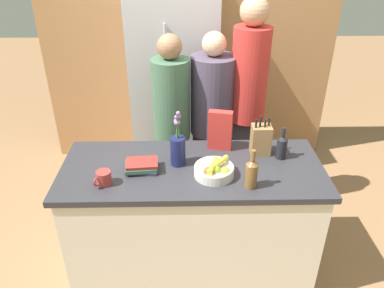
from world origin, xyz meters
TOP-DOWN VIEW (x-y plane):
  - ground_plane at (0.00, 0.00)m, footprint 14.00×14.00m
  - kitchen_island at (0.00, 0.00)m, footprint 1.69×0.70m
  - back_wall_wood at (0.00, 1.70)m, footprint 2.89×0.12m
  - refrigerator at (-0.14, 1.34)m, footprint 0.78×0.62m
  - fruit_bowl at (0.13, -0.10)m, footprint 0.25×0.25m
  - knife_block at (0.46, 0.17)m, footprint 0.13×0.11m
  - flower_vase at (-0.09, 0.04)m, footprint 0.10×0.10m
  - cereal_box at (0.19, 0.24)m, footprint 0.17×0.09m
  - coffee_mug at (-0.53, -0.18)m, footprint 0.10×0.11m
  - book_stack at (-0.32, -0.03)m, footprint 0.22×0.16m
  - bottle_oil at (0.34, -0.22)m, footprint 0.07×0.07m
  - bottle_vinegar at (0.59, 0.10)m, footprint 0.07×0.07m
  - person_at_sink at (-0.15, 0.65)m, footprint 0.29×0.29m
  - person_in_blue at (0.18, 0.74)m, footprint 0.35×0.35m
  - person_in_red_tee at (0.45, 0.72)m, footprint 0.28×0.28m

SIDE VIEW (x-z plane):
  - ground_plane at x=0.00m, z-range 0.00..0.00m
  - kitchen_island at x=0.00m, z-range 0.00..0.89m
  - person_in_blue at x=0.18m, z-range 0.09..1.67m
  - person_at_sink at x=-0.15m, z-range 0.11..1.69m
  - book_stack at x=-0.32m, z-range 0.89..0.95m
  - fruit_bowl at x=0.13m, z-range 0.88..0.99m
  - coffee_mug at x=-0.53m, z-range 0.89..0.98m
  - refrigerator at x=-0.14m, z-range 0.00..1.90m
  - bottle_vinegar at x=0.59m, z-range 0.86..1.09m
  - bottle_oil at x=0.34m, z-range 0.86..1.11m
  - knife_block at x=0.46m, z-range 0.85..1.13m
  - flower_vase at x=-0.09m, z-range 0.81..1.19m
  - cereal_box at x=0.19m, z-range 0.89..1.17m
  - person_in_red_tee at x=0.45m, z-range 0.14..1.96m
  - back_wall_wood at x=0.00m, z-range 0.00..2.60m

